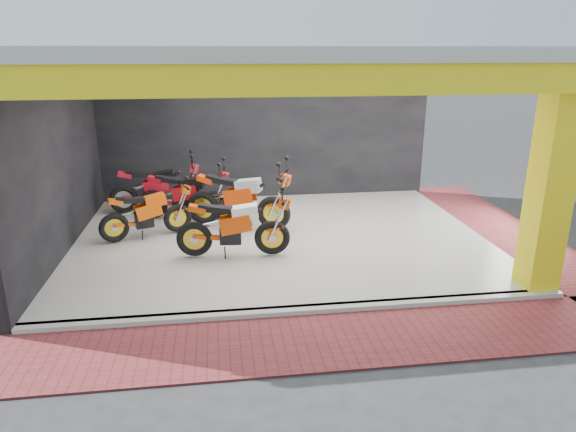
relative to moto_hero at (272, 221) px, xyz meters
name	(u,v)px	position (x,y,z in m)	size (l,w,h in m)	color
ground	(295,283)	(0.27, -1.01, -0.76)	(80.00, 80.00, 0.00)	#2D2D30
showroom_floor	(280,238)	(0.27, 0.99, -0.71)	(8.00, 6.00, 0.10)	silver
showroom_ceiling	(280,53)	(0.27, 0.99, 2.84)	(8.40, 6.40, 0.20)	beige
back_wall	(265,131)	(0.27, 4.09, 0.99)	(8.20, 0.20, 3.50)	black
left_wall	(55,161)	(-3.83, 0.99, 0.99)	(0.20, 6.20, 3.50)	black
corner_column	(551,184)	(4.02, -1.76, 0.99)	(0.50, 0.50, 3.50)	yellow
header_beam_front	(308,80)	(0.27, -2.01, 2.54)	(8.40, 0.30, 0.40)	yellow
header_beam_right	(487,70)	(4.27, 0.99, 2.54)	(0.30, 6.40, 0.40)	yellow
floor_kerb	(306,310)	(0.27, -2.03, -0.71)	(8.00, 0.20, 0.10)	silver
paver_front	(316,341)	(0.27, -2.81, -0.74)	(9.00, 1.40, 0.03)	maroon
paver_right	(504,229)	(5.07, 0.99, -0.74)	(1.40, 7.00, 0.03)	maroon
moto_hero	(272,221)	(0.00, 0.00, 0.00)	(2.15, 0.79, 1.31)	#DF4409
moto_row_a	(274,197)	(0.17, 1.33, 0.07)	(2.38, 0.88, 1.45)	#E23D09
moto_row_b	(215,191)	(-1.01, 2.22, -0.01)	(2.11, 0.78, 1.29)	#AF121A
moto_row_c	(177,205)	(-1.77, 1.48, -0.07)	(1.92, 0.71, 1.18)	#E75609
moto_row_d	(185,183)	(-1.68, 3.01, 0.00)	(2.14, 0.79, 1.31)	red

